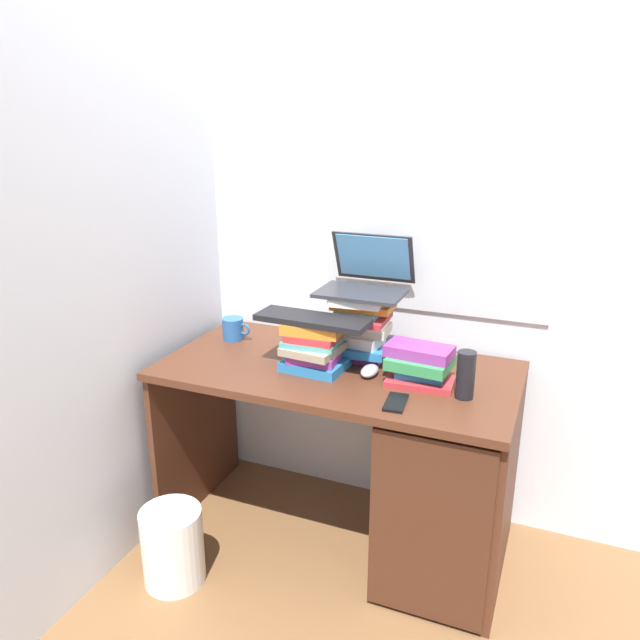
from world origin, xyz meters
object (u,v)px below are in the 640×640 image
object	(u,v)px
book_stack_keyboard_riser	(314,348)
wastebasket	(173,546)
book_stack_side	(420,364)
computer_mouse	(370,371)
keyboard	(312,320)
laptop	(366,278)
cell_phone	(396,402)
water_bottle	(466,375)
book_stack_tall	(359,327)
mug	(233,329)
desk	(419,468)

from	to	relation	value
book_stack_keyboard_riser	wastebasket	size ratio (longest dim) A/B	0.79
book_stack_side	computer_mouse	xyz separation A→B (m)	(-0.18, -0.01, -0.05)
keyboard	book_stack_side	bearing A→B (deg)	7.63
book_stack_keyboard_riser	book_stack_side	size ratio (longest dim) A/B	0.92
laptop	keyboard	bearing A→B (deg)	-117.94
cell_phone	wastebasket	bearing A→B (deg)	-166.39
book_stack_side	water_bottle	distance (m)	0.18
cell_phone	wastebasket	xyz separation A→B (m)	(-0.75, -0.26, -0.61)
cell_phone	book_stack_keyboard_riser	bearing A→B (deg)	150.79
keyboard	computer_mouse	world-z (taller)	keyboard
book_stack_keyboard_riser	book_stack_side	world-z (taller)	book_stack_keyboard_riser
book_stack_tall	computer_mouse	world-z (taller)	book_stack_tall
book_stack_tall	water_bottle	xyz separation A→B (m)	(0.44, -0.20, -0.05)
book_stack_tall	cell_phone	bearing A→B (deg)	-53.67
mug	keyboard	bearing A→B (deg)	-21.48
laptop	mug	xyz separation A→B (m)	(-0.56, -0.06, -0.26)
desk	water_bottle	world-z (taller)	water_bottle
computer_mouse	wastebasket	xyz separation A→B (m)	(-0.60, -0.44, -0.62)
desk	book_stack_tall	bearing A→B (deg)	154.17
cell_phone	mug	bearing A→B (deg)	152.14
cell_phone	water_bottle	bearing A→B (deg)	28.85
keyboard	wastebasket	world-z (taller)	keyboard
computer_mouse	mug	xyz separation A→B (m)	(-0.65, 0.15, 0.03)
desk	laptop	world-z (taller)	laptop
water_bottle	cell_phone	xyz separation A→B (m)	(-0.20, -0.13, -0.08)
book_stack_side	book_stack_keyboard_riser	bearing A→B (deg)	-174.18
desk	wastebasket	world-z (taller)	desk
keyboard	wastebasket	bearing A→B (deg)	-130.35
computer_mouse	mug	world-z (taller)	mug
keyboard	computer_mouse	size ratio (longest dim) A/B	4.04
wastebasket	book_stack_tall	bearing A→B (deg)	49.23
laptop	wastebasket	world-z (taller)	laptop
book_stack_tall	wastebasket	xyz separation A→B (m)	(-0.51, -0.59, -0.73)
desk	book_stack_keyboard_riser	size ratio (longest dim) A/B	5.69
mug	book_stack_tall	bearing A→B (deg)	-0.33
desk	wastebasket	xyz separation A→B (m)	(-0.80, -0.45, -0.26)
desk	computer_mouse	world-z (taller)	computer_mouse
mug	water_bottle	size ratio (longest dim) A/B	0.76
mug	water_bottle	bearing A→B (deg)	-11.25
book_stack_keyboard_riser	computer_mouse	bearing A→B (deg)	7.57
book_stack_side	laptop	world-z (taller)	laptop
computer_mouse	book_stack_tall	bearing A→B (deg)	122.46
book_stack_tall	desk	bearing A→B (deg)	-25.83
computer_mouse	wastebasket	distance (m)	0.97
book_stack_keyboard_riser	book_stack_tall	bearing A→B (deg)	54.99
keyboard	wastebasket	xyz separation A→B (m)	(-0.38, -0.42, -0.80)
cell_phone	wastebasket	size ratio (longest dim) A/B	0.46
desk	book_stack_side	world-z (taller)	book_stack_side
computer_mouse	water_bottle	xyz separation A→B (m)	(0.35, -0.05, 0.06)
book_stack_side	laptop	distance (m)	0.41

